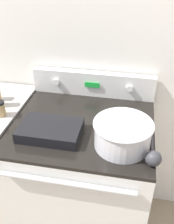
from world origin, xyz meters
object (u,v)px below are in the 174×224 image
Objects in this scene: casserole_dish at (50,130)px; mixing_bowl at (123,133)px; ladle at (153,157)px; spice_jar_black_cap at (0,109)px.

mixing_bowl is at bearing -2.14° from casserole_dish.
spice_jar_black_cap reaches higher than ladle.
mixing_bowl is 0.68m from spice_jar_black_cap.
mixing_bowl reaches higher than ladle.
spice_jar_black_cap is (-0.67, 0.11, -0.02)m from mixing_bowl.
casserole_dish is at bearing 177.86° from mixing_bowl.
ladle is at bearing -13.88° from spice_jar_black_cap.
mixing_bowl reaches higher than spice_jar_black_cap.
spice_jar_black_cap is (-0.81, 0.20, 0.02)m from ladle.
spice_jar_black_cap reaches higher than casserole_dish.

